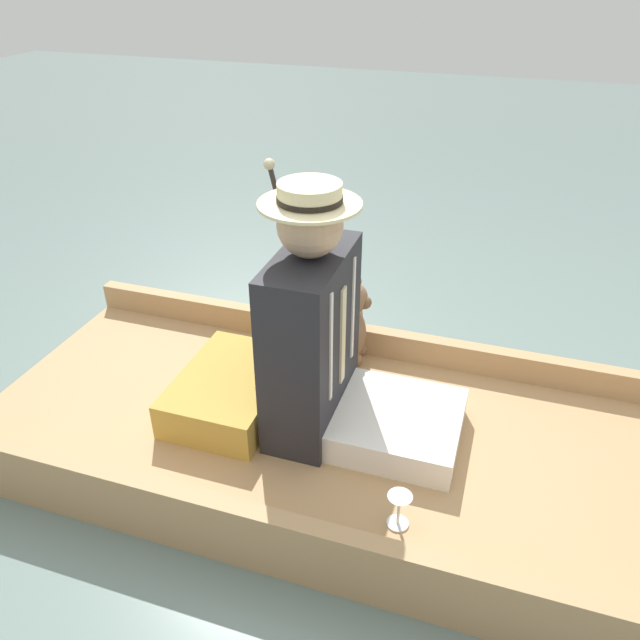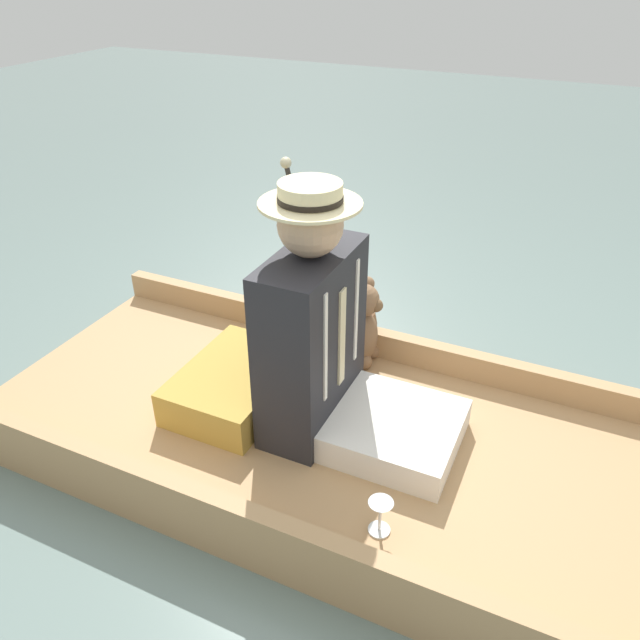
% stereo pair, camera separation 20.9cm
% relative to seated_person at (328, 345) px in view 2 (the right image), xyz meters
% --- Properties ---
extents(ground_plane, '(16.00, 16.00, 0.00)m').
position_rel_seated_person_xyz_m(ground_plane, '(0.04, 0.08, -0.46)').
color(ground_plane, slate).
extents(punt_boat, '(1.13, 2.70, 0.23)m').
position_rel_seated_person_xyz_m(punt_boat, '(0.04, 0.08, -0.39)').
color(punt_boat, tan).
rests_on(punt_boat, ground_plane).
extents(seat_cushion, '(0.53, 0.37, 0.14)m').
position_rel_seated_person_xyz_m(seat_cushion, '(0.02, -0.37, -0.27)').
color(seat_cushion, '#B7933D').
rests_on(seat_cushion, punt_boat).
extents(seated_person, '(0.47, 0.70, 0.90)m').
position_rel_seated_person_xyz_m(seated_person, '(0.00, 0.00, 0.00)').
color(seated_person, white).
rests_on(seated_person, punt_boat).
extents(teddy_bear, '(0.26, 0.15, 0.38)m').
position_rel_seated_person_xyz_m(teddy_bear, '(-0.42, -0.04, -0.16)').
color(teddy_bear, '#846042').
rests_on(teddy_bear, punt_boat).
extents(wine_glass, '(0.08, 0.08, 0.12)m').
position_rel_seated_person_xyz_m(wine_glass, '(0.39, 0.35, -0.25)').
color(wine_glass, silver).
rests_on(wine_glass, punt_boat).
extents(walking_cane, '(0.04, 0.22, 0.83)m').
position_rel_seated_person_xyz_m(walking_cane, '(-0.43, -0.30, 0.15)').
color(walking_cane, '#2D2823').
rests_on(walking_cane, punt_boat).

